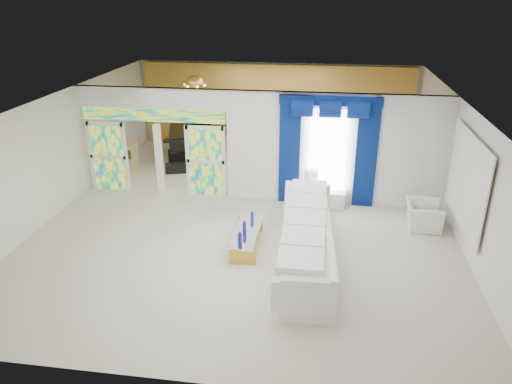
% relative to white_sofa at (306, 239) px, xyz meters
% --- Properties ---
extents(floor, '(12.00, 12.00, 0.00)m').
position_rel_white_sofa_xyz_m(floor, '(-1.52, 2.10, -0.44)').
color(floor, '#B7AF9E').
rests_on(floor, ground).
extents(dividing_wall, '(5.70, 0.18, 3.00)m').
position_rel_white_sofa_xyz_m(dividing_wall, '(0.63, 3.10, 1.06)').
color(dividing_wall, white).
rests_on(dividing_wall, ground).
extents(dividing_header, '(4.30, 0.18, 0.55)m').
position_rel_white_sofa_xyz_m(dividing_header, '(-4.37, 3.10, 2.29)').
color(dividing_header, white).
rests_on(dividing_header, dividing_wall).
extents(stained_panel_left, '(0.95, 0.04, 2.00)m').
position_rel_white_sofa_xyz_m(stained_panel_left, '(-5.79, 3.10, 0.56)').
color(stained_panel_left, '#994C3F').
rests_on(stained_panel_left, ground).
extents(stained_panel_right, '(0.95, 0.04, 2.00)m').
position_rel_white_sofa_xyz_m(stained_panel_right, '(-2.94, 3.10, 0.56)').
color(stained_panel_right, '#994C3F').
rests_on(stained_panel_right, ground).
extents(stained_transom, '(4.00, 0.05, 0.35)m').
position_rel_white_sofa_xyz_m(stained_transom, '(-4.37, 3.10, 1.81)').
color(stained_transom, '#994C3F').
rests_on(stained_transom, dividing_header).
extents(window_pane, '(1.00, 0.02, 2.30)m').
position_rel_white_sofa_xyz_m(window_pane, '(0.38, 3.00, 1.01)').
color(window_pane, white).
rests_on(window_pane, dividing_wall).
extents(blue_drape_left, '(0.55, 0.10, 2.80)m').
position_rel_white_sofa_xyz_m(blue_drape_left, '(-0.62, 2.97, 0.96)').
color(blue_drape_left, '#031248').
rests_on(blue_drape_left, ground).
extents(blue_drape_right, '(0.55, 0.10, 2.80)m').
position_rel_white_sofa_xyz_m(blue_drape_right, '(1.38, 2.97, 0.96)').
color(blue_drape_right, '#031248').
rests_on(blue_drape_right, ground).
extents(blue_pelmet, '(2.60, 0.12, 0.25)m').
position_rel_white_sofa_xyz_m(blue_pelmet, '(0.38, 2.97, 2.38)').
color(blue_pelmet, '#031248').
rests_on(blue_pelmet, dividing_wall).
extents(wall_mirror, '(0.04, 2.70, 1.90)m').
position_rel_white_sofa_xyz_m(wall_mirror, '(3.42, 1.10, 1.11)').
color(wall_mirror, white).
rests_on(wall_mirror, ground).
extents(gold_curtains, '(9.70, 0.12, 2.90)m').
position_rel_white_sofa_xyz_m(gold_curtains, '(-1.52, 8.00, 1.06)').
color(gold_curtains, '#B97D2C').
rests_on(gold_curtains, ground).
extents(white_sofa, '(1.29, 4.67, 0.88)m').
position_rel_white_sofa_xyz_m(white_sofa, '(0.00, 0.00, 0.00)').
color(white_sofa, silver).
rests_on(white_sofa, ground).
extents(coffee_table, '(0.65, 1.67, 0.36)m').
position_rel_white_sofa_xyz_m(coffee_table, '(-1.35, 0.30, -0.26)').
color(coffee_table, '#B59338').
rests_on(coffee_table, ground).
extents(console_table, '(1.28, 0.47, 0.42)m').
position_rel_white_sofa_xyz_m(console_table, '(0.29, 2.82, -0.23)').
color(console_table, white).
rests_on(console_table, ground).
extents(table_lamp, '(0.36, 0.36, 0.58)m').
position_rel_white_sofa_xyz_m(table_lamp, '(-0.01, 2.82, 0.27)').
color(table_lamp, white).
rests_on(table_lamp, console_table).
extents(armchair, '(0.90, 1.01, 0.62)m').
position_rel_white_sofa_xyz_m(armchair, '(2.77, 1.89, -0.13)').
color(armchair, silver).
rests_on(armchair, ground).
extents(grand_piano, '(1.93, 2.23, 0.96)m').
position_rel_white_sofa_xyz_m(grand_piano, '(-4.26, 6.32, 0.04)').
color(grand_piano, black).
rests_on(grand_piano, ground).
extents(piano_bench, '(0.89, 0.55, 0.28)m').
position_rel_white_sofa_xyz_m(piano_bench, '(-4.26, 4.72, -0.30)').
color(piano_bench, black).
rests_on(piano_bench, ground).
extents(tv_console, '(0.65, 0.60, 0.87)m').
position_rel_white_sofa_xyz_m(tv_console, '(-5.95, 4.74, -0.00)').
color(tv_console, tan).
rests_on(tv_console, ground).
extents(chandelier, '(0.60, 0.60, 0.60)m').
position_rel_white_sofa_xyz_m(chandelier, '(-3.82, 5.50, 2.21)').
color(chandelier, gold).
rests_on(chandelier, ceiling).
extents(decanters, '(0.20, 1.20, 0.25)m').
position_rel_white_sofa_xyz_m(decanters, '(-1.39, 0.26, 0.01)').
color(decanters, white).
rests_on(decanters, coffee_table).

